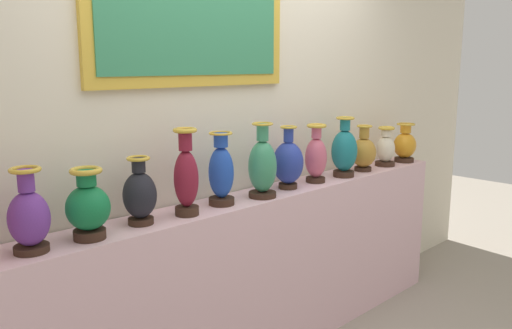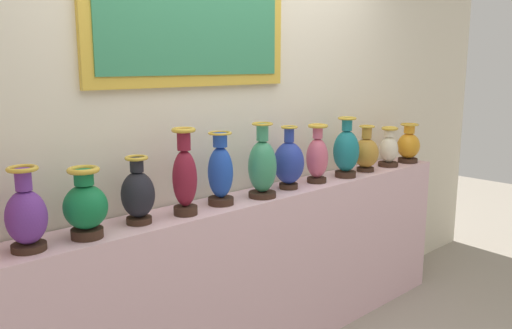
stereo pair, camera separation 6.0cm
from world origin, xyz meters
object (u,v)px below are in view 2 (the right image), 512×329
at_px(vase_amber, 408,145).
at_px(vase_rose, 317,157).
at_px(vase_ivory, 389,149).
at_px(vase_jade, 262,166).
at_px(vase_cobalt, 289,162).
at_px(vase_teal, 346,151).
at_px(vase_burgundy, 185,176).
at_px(vase_sapphire, 220,172).
at_px(vase_ochre, 366,152).
at_px(vase_emerald, 86,206).
at_px(vase_violet, 26,216).
at_px(vase_onyx, 138,194).

bearing_deg(vase_amber, vase_rose, 178.26).
distance_m(vase_rose, vase_ivory, 0.79).
distance_m(vase_jade, vase_amber, 1.54).
relative_size(vase_cobalt, vase_teal, 0.95).
bearing_deg(vase_burgundy, vase_sapphire, 6.54).
bearing_deg(vase_sapphire, vase_ivory, -0.75).
height_order(vase_rose, vase_ivory, vase_rose).
distance_m(vase_jade, vase_ochre, 1.02).
bearing_deg(vase_ochre, vase_burgundy, -179.41).
height_order(vase_emerald, vase_ochre, vase_ochre).
bearing_deg(vase_violet, vase_sapphire, 0.85).
xyz_separation_m(vase_violet, vase_ochre, (2.30, 0.00, -0.01)).
distance_m(vase_burgundy, vase_ivory, 1.82).
distance_m(vase_onyx, vase_amber, 2.30).
distance_m(vase_violet, vase_cobalt, 1.54).
height_order(vase_burgundy, vase_ivory, vase_burgundy).
xyz_separation_m(vase_violet, vase_rose, (1.79, 0.01, 0.02)).
relative_size(vase_sapphire, vase_rose, 1.05).
distance_m(vase_emerald, vase_ivory, 2.33).
relative_size(vase_cobalt, vase_amber, 1.28).
bearing_deg(vase_emerald, vase_jade, -0.63).
bearing_deg(vase_amber, vase_emerald, 179.80).
relative_size(vase_burgundy, vase_ochre, 1.35).
xyz_separation_m(vase_sapphire, vase_cobalt, (0.53, 0.00, -0.01)).
xyz_separation_m(vase_violet, vase_teal, (2.05, -0.02, 0.03)).
distance_m(vase_cobalt, vase_amber, 1.28).
distance_m(vase_emerald, vase_amber, 2.57).
bearing_deg(vase_rose, vase_cobalt, 178.59).
relative_size(vase_emerald, vase_onyx, 0.97).
distance_m(vase_burgundy, vase_sapphire, 0.25).
relative_size(vase_cobalt, vase_rose, 1.02).
height_order(vase_sapphire, vase_jade, vase_jade).
relative_size(vase_violet, vase_jade, 0.82).
xyz_separation_m(vase_burgundy, vase_sapphire, (0.25, 0.03, -0.02)).
height_order(vase_teal, vase_ochre, vase_teal).
xyz_separation_m(vase_violet, vase_ivory, (2.57, -0.01, -0.02)).
xyz_separation_m(vase_onyx, vase_cobalt, (1.02, -0.00, 0.02)).
relative_size(vase_rose, vase_amber, 1.25).
distance_m(vase_onyx, vase_rose, 1.28).
distance_m(vase_sapphire, vase_cobalt, 0.53).
relative_size(vase_burgundy, vase_rose, 1.18).
distance_m(vase_emerald, vase_cobalt, 1.29).
distance_m(vase_onyx, vase_cobalt, 1.02).
bearing_deg(vase_ivory, vase_violet, 179.88).
xyz_separation_m(vase_ochre, vase_ivory, (0.27, -0.01, -0.01)).
relative_size(vase_jade, vase_rose, 1.14).
relative_size(vase_burgundy, vase_jade, 1.03).
bearing_deg(vase_rose, vase_ivory, -1.08).
distance_m(vase_jade, vase_ivory, 1.30).
bearing_deg(vase_ivory, vase_ochre, 178.34).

